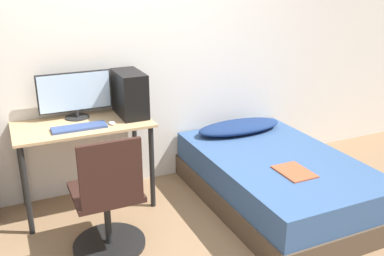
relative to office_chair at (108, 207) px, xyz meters
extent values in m
cube|color=silver|center=(0.39, 1.04, 0.89)|extent=(8.00, 0.05, 2.50)
cube|color=tan|center=(-0.01, 0.72, 0.41)|extent=(1.12, 0.58, 0.02)
cylinder|color=black|center=(-0.52, 0.48, 0.02)|extent=(0.04, 0.04, 0.76)
cylinder|color=black|center=(0.50, 0.48, 0.02)|extent=(0.04, 0.04, 0.76)
cylinder|color=black|center=(-0.52, 0.96, 0.02)|extent=(0.04, 0.04, 0.76)
cylinder|color=black|center=(0.50, 0.96, 0.02)|extent=(0.04, 0.04, 0.76)
cylinder|color=black|center=(0.00, 0.06, -0.35)|extent=(0.55, 0.55, 0.03)
cylinder|color=black|center=(0.00, 0.06, -0.13)|extent=(0.05, 0.05, 0.41)
cube|color=black|center=(0.00, 0.06, 0.10)|extent=(0.48, 0.48, 0.04)
cube|color=black|center=(0.00, -0.16, 0.35)|extent=(0.43, 0.04, 0.45)
cube|color=#4C3D2D|center=(1.53, 0.08, -0.26)|extent=(1.18, 1.85, 0.20)
cube|color=#33517F|center=(1.53, 0.08, -0.03)|extent=(1.14, 1.81, 0.25)
ellipsoid|color=navy|center=(1.53, 0.75, 0.15)|extent=(0.90, 0.36, 0.11)
cube|color=#B24C2D|center=(1.46, -0.24, 0.10)|extent=(0.24, 0.32, 0.01)
cylinder|color=black|center=(-0.02, 0.89, 0.42)|extent=(0.21, 0.21, 0.01)
cylinder|color=black|center=(-0.02, 0.89, 0.46)|extent=(0.04, 0.04, 0.06)
cube|color=black|center=(-0.02, 0.90, 0.65)|extent=(0.62, 0.01, 0.34)
cube|color=#B2D1EF|center=(-0.02, 0.89, 0.65)|extent=(0.60, 0.01, 0.32)
cube|color=#33477A|center=(-0.06, 0.60, 0.43)|extent=(0.43, 0.15, 0.02)
cube|color=black|center=(0.43, 0.78, 0.61)|extent=(0.22, 0.43, 0.39)
ellipsoid|color=silver|center=(0.21, 0.60, 0.43)|extent=(0.06, 0.09, 0.02)
camera|label=1|loc=(-0.58, -2.72, 1.60)|focal=40.00mm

